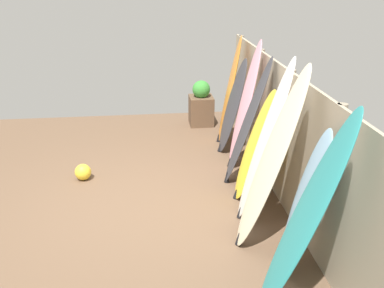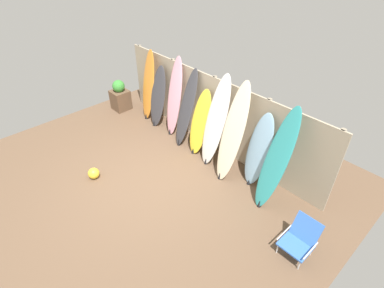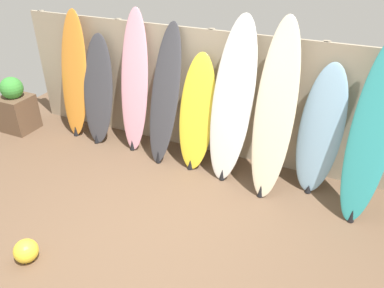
# 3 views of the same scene
# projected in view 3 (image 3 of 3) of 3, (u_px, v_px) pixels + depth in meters

# --- Properties ---
(ground) EXTENTS (7.68, 7.68, 0.00)m
(ground) POSITION_uv_depth(u_px,v_px,m) (139.00, 234.00, 4.15)
(ground) COLOR brown
(fence_back) EXTENTS (6.08, 0.11, 1.80)m
(fence_back) POSITION_uv_depth(u_px,v_px,m) (209.00, 94.00, 5.27)
(fence_back) COLOR tan
(fence_back) RESTS_ON ground
(surfboard_orange_0) EXTENTS (0.55, 0.45, 1.93)m
(surfboard_orange_0) POSITION_uv_depth(u_px,v_px,m) (74.00, 76.00, 5.73)
(surfboard_orange_0) COLOR orange
(surfboard_orange_0) RESTS_ON ground
(surfboard_charcoal_1) EXTENTS (0.54, 0.53, 1.63)m
(surfboard_charcoal_1) POSITION_uv_depth(u_px,v_px,m) (98.00, 91.00, 5.63)
(surfboard_charcoal_1) COLOR #38383D
(surfboard_charcoal_1) RESTS_ON ground
(surfboard_pink_2) EXTENTS (0.46, 0.50, 2.02)m
(surfboard_pink_2) POSITION_uv_depth(u_px,v_px,m) (134.00, 84.00, 5.35)
(surfboard_pink_2) COLOR pink
(surfboard_pink_2) RESTS_ON ground
(surfboard_charcoal_3) EXTENTS (0.46, 0.66, 1.89)m
(surfboard_charcoal_3) POSITION_uv_depth(u_px,v_px,m) (165.00, 96.00, 5.13)
(surfboard_charcoal_3) COLOR #38383D
(surfboard_charcoal_3) RESTS_ON ground
(surfboard_yellow_4) EXTENTS (0.53, 0.57, 1.55)m
(surfboard_yellow_4) POSITION_uv_depth(u_px,v_px,m) (197.00, 113.00, 5.04)
(surfboard_yellow_4) COLOR yellow
(surfboard_yellow_4) RESTS_ON ground
(surfboard_white_5) EXTENTS (0.59, 0.66, 2.08)m
(surfboard_white_5) POSITION_uv_depth(u_px,v_px,m) (232.00, 102.00, 4.71)
(surfboard_white_5) COLOR white
(surfboard_white_5) RESTS_ON ground
(surfboard_cream_6) EXTENTS (0.53, 0.77, 2.11)m
(surfboard_cream_6) POSITION_uv_depth(u_px,v_px,m) (275.00, 112.00, 4.44)
(surfboard_cream_6) COLOR beige
(surfboard_cream_6) RESTS_ON ground
(surfboard_skyblue_7) EXTENTS (0.55, 0.47, 1.63)m
(surfboard_skyblue_7) POSITION_uv_depth(u_px,v_px,m) (321.00, 131.00, 4.52)
(surfboard_skyblue_7) COLOR #8CB7D6
(surfboard_skyblue_7) RESTS_ON ground
(surfboard_teal_8) EXTENTS (0.50, 0.78, 2.02)m
(surfboard_teal_8) POSITION_uv_depth(u_px,v_px,m) (372.00, 134.00, 4.07)
(surfboard_teal_8) COLOR teal
(surfboard_teal_8) RESTS_ON ground
(planter_box) EXTENTS (0.48, 0.47, 0.91)m
(planter_box) POSITION_uv_depth(u_px,v_px,m) (17.00, 107.00, 6.07)
(planter_box) COLOR brown
(planter_box) RESTS_ON ground
(beach_ball) EXTENTS (0.24, 0.24, 0.24)m
(beach_ball) POSITION_uv_depth(u_px,v_px,m) (26.00, 251.00, 3.77)
(beach_ball) COLOR yellow
(beach_ball) RESTS_ON ground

